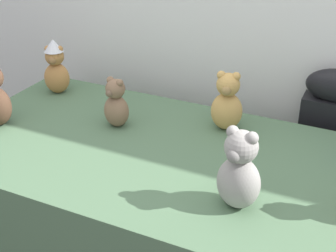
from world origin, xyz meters
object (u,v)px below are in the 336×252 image
teddy_bear_ash (239,172)px  teddy_bear_caramel (56,67)px  teddy_bear_mocha (116,104)px  display_table (168,226)px  teddy_bear_honey (227,103)px  instrument_case (325,164)px

teddy_bear_ash → teddy_bear_caramel: bearing=166.5°
teddy_bear_caramel → teddy_bear_mocha: 0.48m
display_table → teddy_bear_caramel: bearing=158.3°
teddy_bear_honey → teddy_bear_mocha: size_ratio=1.17×
teddy_bear_caramel → teddy_bear_ash: 1.21m
instrument_case → teddy_bear_mocha: bearing=-150.9°
teddy_bear_caramel → teddy_bear_mocha: size_ratio=1.23×
teddy_bear_honey → instrument_case: bearing=26.7°
display_table → instrument_case: instrument_case is taller
instrument_case → teddy_bear_caramel: 1.37m
display_table → teddy_bear_caramel: (-0.75, 0.30, 0.50)m
teddy_bear_caramel → teddy_bear_mocha: (0.45, -0.18, -0.03)m
teddy_bear_ash → teddy_bear_mocha: (-0.65, 0.32, -0.03)m
display_table → teddy_bear_caramel: teddy_bear_caramel is taller
teddy_bear_ash → teddy_bear_mocha: bearing=164.8°
display_table → teddy_bear_mocha: bearing=158.9°
teddy_bear_ash → teddy_bear_honey: 0.54m
teddy_bear_caramel → teddy_bear_mocha: bearing=-43.6°
teddy_bear_honey → teddy_bear_mocha: bearing=-168.8°
display_table → teddy_bear_honey: teddy_bear_honey is taller
teddy_bear_ash → teddy_bear_honey: size_ratio=1.10×
instrument_case → teddy_bear_mocha: (-0.83, -0.48, 0.35)m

